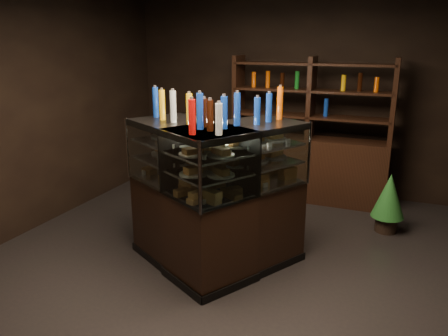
{
  "coord_description": "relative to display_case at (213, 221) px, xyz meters",
  "views": [
    {
      "loc": [
        1.51,
        -3.9,
        2.2
      ],
      "look_at": [
        0.08,
        -0.42,
        1.1
      ],
      "focal_mm": 35.0,
      "sensor_mm": 36.0,
      "label": 1
    }
  ],
  "objects": [
    {
      "name": "potted_conifer",
      "position": [
        1.57,
        1.54,
        -0.02
      ],
      "size": [
        0.38,
        0.38,
        0.81
      ],
      "rotation": [
        0.0,
        0.0,
        -0.34
      ],
      "color": "black",
      "rests_on": "ground"
    },
    {
      "name": "food_display",
      "position": [
        0.0,
        -0.0,
        0.64
      ],
      "size": [
        1.4,
        1.15,
        0.45
      ],
      "color": "#B0813F",
      "rests_on": "display_case"
    },
    {
      "name": "ground",
      "position": [
        0.1,
        0.26,
        -0.49
      ],
      "size": [
        5.0,
        5.0,
        0.0
      ],
      "primitive_type": "plane",
      "color": "black",
      "rests_on": "ground"
    },
    {
      "name": "display_case",
      "position": [
        0.0,
        0.0,
        0.0
      ],
      "size": [
        1.8,
        1.49,
        1.46
      ],
      "rotation": [
        0.0,
        0.0,
        0.27
      ],
      "color": "black",
      "rests_on": "ground"
    },
    {
      "name": "bottles_top",
      "position": [
        -0.0,
        0.0,
        1.1
      ],
      "size": [
        1.23,
        1.01,
        0.3
      ],
      "color": "yellow",
      "rests_on": "display_case"
    },
    {
      "name": "back_shelving",
      "position": [
        0.45,
        2.31,
        0.13
      ],
      "size": [
        2.17,
        0.43,
        2.0
      ],
      "rotation": [
        0.0,
        0.0,
        -0.0
      ],
      "color": "black",
      "rests_on": "ground"
    },
    {
      "name": "room_shell",
      "position": [
        0.1,
        0.26,
        1.45
      ],
      "size": [
        5.02,
        5.02,
        3.01
      ],
      "color": "black",
      "rests_on": "ground"
    }
  ]
}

